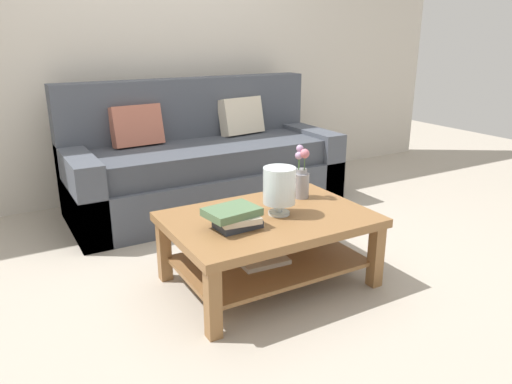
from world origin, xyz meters
TOP-DOWN VIEW (x-y plane):
  - ground_plane at (0.00, 0.00)m, footprint 10.00×10.00m
  - back_wall at (0.00, 1.65)m, footprint 6.40×0.12m
  - couch at (0.12, 1.02)m, footprint 2.23×0.90m
  - coffee_table at (-0.10, -0.42)m, footprint 1.16×0.80m
  - book_stack_main at (-0.35, -0.49)m, footprint 0.30×0.24m
  - glass_hurricane_vase at (-0.04, -0.43)m, footprint 0.19×0.19m
  - flower_pitcher at (0.25, -0.25)m, footprint 0.10×0.11m

SIDE VIEW (x-z plane):
  - ground_plane at x=0.00m, z-range 0.00..0.00m
  - coffee_table at x=-0.10m, z-range 0.10..0.53m
  - couch at x=0.12m, z-range -0.17..0.89m
  - book_stack_main at x=-0.35m, z-range 0.43..0.54m
  - flower_pitcher at x=0.25m, z-range 0.39..0.73m
  - glass_hurricane_vase at x=-0.04m, z-range 0.45..0.73m
  - back_wall at x=0.00m, z-range 0.00..2.70m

